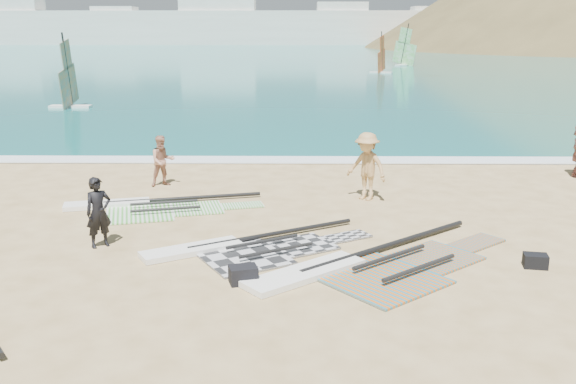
{
  "coord_description": "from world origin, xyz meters",
  "views": [
    {
      "loc": [
        -1.28,
        -10.57,
        4.81
      ],
      "look_at": [
        -1.44,
        4.0,
        1.0
      ],
      "focal_mm": 40.0,
      "sensor_mm": 36.0,
      "label": 1
    }
  ],
  "objects_px": {
    "rig_grey": "(243,249)",
    "rig_green": "(148,207)",
    "rig_orange": "(370,266)",
    "gear_bag_near": "(243,275)",
    "beachgoer_mid": "(367,166)",
    "gear_bag_far": "(535,261)",
    "beachgoer_left": "(162,161)",
    "person_wetsuit": "(98,212)"
  },
  "relations": [
    {
      "from": "rig_grey",
      "to": "rig_green",
      "type": "height_order",
      "value": "same"
    },
    {
      "from": "rig_orange",
      "to": "gear_bag_near",
      "type": "height_order",
      "value": "gear_bag_near"
    },
    {
      "from": "beachgoer_mid",
      "to": "rig_grey",
      "type": "bearing_deg",
      "value": -86.69
    },
    {
      "from": "rig_green",
      "to": "rig_orange",
      "type": "distance_m",
      "value": 7.01
    },
    {
      "from": "rig_grey",
      "to": "gear_bag_far",
      "type": "relative_size",
      "value": 11.03
    },
    {
      "from": "rig_green",
      "to": "beachgoer_left",
      "type": "height_order",
      "value": "beachgoer_left"
    },
    {
      "from": "rig_green",
      "to": "person_wetsuit",
      "type": "distance_m",
      "value": 3.17
    },
    {
      "from": "rig_orange",
      "to": "beachgoer_mid",
      "type": "distance_m",
      "value": 5.45
    },
    {
      "from": "person_wetsuit",
      "to": "beachgoer_left",
      "type": "relative_size",
      "value": 1.02
    },
    {
      "from": "rig_orange",
      "to": "gear_bag_far",
      "type": "height_order",
      "value": "gear_bag_far"
    },
    {
      "from": "gear_bag_far",
      "to": "person_wetsuit",
      "type": "bearing_deg",
      "value": 172.75
    },
    {
      "from": "gear_bag_near",
      "to": "beachgoer_mid",
      "type": "relative_size",
      "value": 0.27
    },
    {
      "from": "rig_grey",
      "to": "gear_bag_near",
      "type": "xyz_separation_m",
      "value": [
        0.14,
        -1.81,
        0.12
      ]
    },
    {
      "from": "gear_bag_near",
      "to": "beachgoer_left",
      "type": "xyz_separation_m",
      "value": [
        -3.07,
        7.67,
        0.61
      ]
    },
    {
      "from": "gear_bag_far",
      "to": "person_wetsuit",
      "type": "xyz_separation_m",
      "value": [
        -9.26,
        1.18,
        0.65
      ]
    },
    {
      "from": "beachgoer_mid",
      "to": "rig_orange",
      "type": "bearing_deg",
      "value": -55.82
    },
    {
      "from": "person_wetsuit",
      "to": "beachgoer_mid",
      "type": "height_order",
      "value": "beachgoer_mid"
    },
    {
      "from": "rig_green",
      "to": "beachgoer_left",
      "type": "xyz_separation_m",
      "value": [
        -0.07,
        2.55,
        0.73
      ]
    },
    {
      "from": "rig_orange",
      "to": "beachgoer_mid",
      "type": "bearing_deg",
      "value": 44.81
    },
    {
      "from": "rig_green",
      "to": "beachgoer_mid",
      "type": "height_order",
      "value": "beachgoer_mid"
    },
    {
      "from": "rig_orange",
      "to": "gear_bag_near",
      "type": "distance_m",
      "value": 2.64
    },
    {
      "from": "rig_orange",
      "to": "person_wetsuit",
      "type": "xyz_separation_m",
      "value": [
        -5.87,
        1.28,
        0.74
      ]
    },
    {
      "from": "person_wetsuit",
      "to": "beachgoer_mid",
      "type": "distance_m",
      "value": 7.55
    },
    {
      "from": "rig_green",
      "to": "beachgoer_mid",
      "type": "distance_m",
      "value": 6.15
    },
    {
      "from": "gear_bag_far",
      "to": "beachgoer_mid",
      "type": "distance_m",
      "value": 6.05
    },
    {
      "from": "rig_grey",
      "to": "rig_green",
      "type": "xyz_separation_m",
      "value": [
        -2.85,
        3.3,
        0.0
      ]
    },
    {
      "from": "gear_bag_near",
      "to": "person_wetsuit",
      "type": "distance_m",
      "value": 3.99
    },
    {
      "from": "beachgoer_left",
      "to": "beachgoer_mid",
      "type": "distance_m",
      "value": 6.26
    },
    {
      "from": "rig_grey",
      "to": "beachgoer_mid",
      "type": "xyz_separation_m",
      "value": [
        3.14,
        4.31,
        0.91
      ]
    },
    {
      "from": "gear_bag_far",
      "to": "beachgoer_left",
      "type": "distance_m",
      "value": 11.27
    },
    {
      "from": "gear_bag_near",
      "to": "beachgoer_mid",
      "type": "bearing_deg",
      "value": 63.88
    },
    {
      "from": "rig_green",
      "to": "gear_bag_far",
      "type": "relative_size",
      "value": 11.66
    },
    {
      "from": "rig_grey",
      "to": "beachgoer_mid",
      "type": "bearing_deg",
      "value": 23.83
    },
    {
      "from": "rig_orange",
      "to": "gear_bag_far",
      "type": "bearing_deg",
      "value": -38.2
    },
    {
      "from": "rig_green",
      "to": "gear_bag_far",
      "type": "bearing_deg",
      "value": -39.87
    },
    {
      "from": "rig_green",
      "to": "gear_bag_far",
      "type": "distance_m",
      "value": 9.86
    },
    {
      "from": "gear_bag_far",
      "to": "beachgoer_left",
      "type": "xyz_separation_m",
      "value": [
        -8.97,
        6.79,
        0.64
      ]
    },
    {
      "from": "rig_orange",
      "to": "beachgoer_left",
      "type": "bearing_deg",
      "value": 89.02
    },
    {
      "from": "gear_bag_near",
      "to": "rig_orange",
      "type": "bearing_deg",
      "value": 17.14
    },
    {
      "from": "rig_grey",
      "to": "gear_bag_near",
      "type": "relative_size",
      "value": 9.82
    },
    {
      "from": "rig_green",
      "to": "rig_orange",
      "type": "xyz_separation_m",
      "value": [
        5.51,
        -4.34,
        0.0
      ]
    },
    {
      "from": "rig_green",
      "to": "gear_bag_far",
      "type": "height_order",
      "value": "gear_bag_far"
    }
  ]
}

